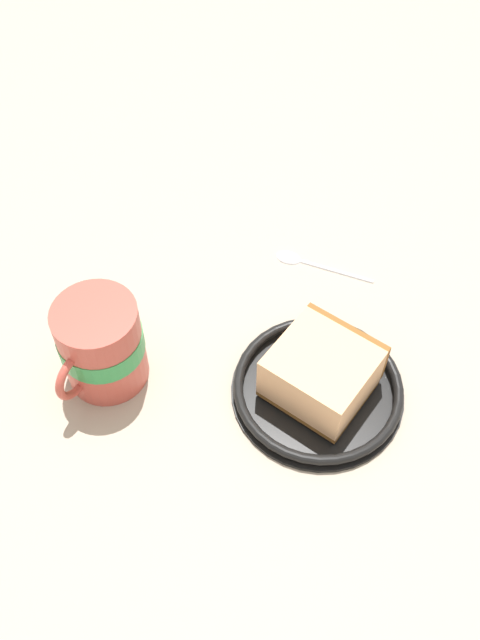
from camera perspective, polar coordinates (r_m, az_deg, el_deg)
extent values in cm
cube|color=tan|center=(73.56, 2.28, -2.66)|extent=(152.68, 152.68, 3.65)
cylinder|color=black|center=(68.68, 6.50, -5.92)|extent=(17.28, 17.28, 0.78)
torus|color=black|center=(67.94, 6.57, -5.54)|extent=(16.88, 16.88, 0.98)
cube|color=brown|center=(68.10, 6.55, -5.62)|extent=(12.03, 12.24, 0.60)
cube|color=#EAB27F|center=(65.74, 6.78, -4.35)|extent=(12.03, 12.24, 4.99)
cube|color=brown|center=(68.10, 8.81, -1.78)|extent=(5.52, 7.95, 4.99)
cylinder|color=#BF4C3F|center=(67.09, -11.52, -1.99)|extent=(8.15, 8.15, 9.99)
cylinder|color=green|center=(66.71, -11.59, -1.76)|extent=(8.31, 8.31, 2.41)
cylinder|color=brown|center=(64.55, -11.97, -0.36)|extent=(7.17, 7.17, 0.40)
torus|color=#BF4C3F|center=(65.63, -13.65, -4.49)|extent=(5.00, 3.07, 5.20)
ellipsoid|color=silver|center=(79.40, 4.10, 5.41)|extent=(2.83, 3.47, 0.80)
cylinder|color=silver|center=(78.68, 8.13, 4.15)|extent=(3.16, 8.40, 0.50)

